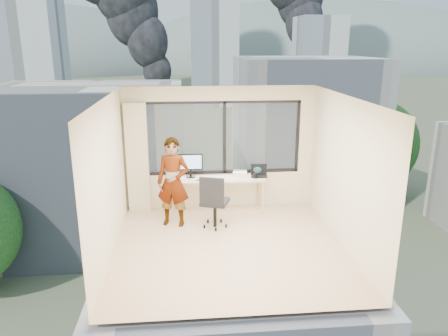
{
  "coord_description": "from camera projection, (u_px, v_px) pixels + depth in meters",
  "views": [
    {
      "loc": [
        -0.71,
        -6.78,
        3.44
      ],
      "look_at": [
        0.0,
        1.0,
        1.15
      ],
      "focal_mm": 34.29,
      "sensor_mm": 36.0,
      "label": 1
    }
  ],
  "objects": [
    {
      "name": "far_tower_d",
      "position": [
        10.0,
        62.0,
        146.45
      ],
      "size": [
        16.0,
        14.0,
        22.0
      ],
      "primitive_type": "cube",
      "color": "silver",
      "rests_on": "exterior_ground"
    },
    {
      "name": "far_tower_b",
      "position": [
        214.0,
        52.0,
        122.61
      ],
      "size": [
        13.0,
        13.0,
        30.0
      ],
      "primitive_type": "cube",
      "color": "silver",
      "rests_on": "exterior_ground"
    },
    {
      "name": "floor",
      "position": [
        229.0,
        247.0,
        7.51
      ],
      "size": [
        4.0,
        4.0,
        0.01
      ],
      "primitive_type": "cube",
      "color": "beige",
      "rests_on": "ground"
    },
    {
      "name": "laptop",
      "position": [
        259.0,
        171.0,
        8.93
      ],
      "size": [
        0.38,
        0.4,
        0.22
      ],
      "primitive_type": null,
      "rotation": [
        0.0,
        0.0,
        -0.11
      ],
      "color": "black",
      "rests_on": "desk"
    },
    {
      "name": "hill_b",
      "position": [
        316.0,
        67.0,
        326.0
      ],
      "size": [
        300.0,
        220.0,
        96.0
      ],
      "primitive_type": "ellipsoid",
      "color": "slate",
      "rests_on": "exterior_ground"
    },
    {
      "name": "chair",
      "position": [
        215.0,
        200.0,
        8.19
      ],
      "size": [
        0.7,
        0.7,
        1.09
      ],
      "primitive_type": null,
      "rotation": [
        0.0,
        0.0,
        -0.33
      ],
      "color": "black",
      "rests_on": "floor"
    },
    {
      "name": "tree_b",
      "position": [
        261.0,
        250.0,
        27.74
      ],
      "size": [
        7.6,
        7.6,
        9.0
      ],
      "primitive_type": null,
      "color": "#184A1C",
      "rests_on": "exterior_ground"
    },
    {
      "name": "ceiling",
      "position": [
        230.0,
        98.0,
        6.78
      ],
      "size": [
        4.0,
        4.0,
        0.01
      ],
      "primitive_type": "cube",
      "color": "white",
      "rests_on": "ground"
    },
    {
      "name": "game_console",
      "position": [
        240.0,
        173.0,
        9.1
      ],
      "size": [
        0.33,
        0.29,
        0.07
      ],
      "primitive_type": "cube",
      "rotation": [
        0.0,
        0.0,
        -0.16
      ],
      "color": "white",
      "rests_on": "desk"
    },
    {
      "name": "near_bldg_a",
      "position": [
        91.0,
        167.0,
        37.36
      ],
      "size": [
        16.0,
        12.0,
        14.0
      ],
      "primitive_type": "cube",
      "color": "#F1E2C9",
      "rests_on": "exterior_ground"
    },
    {
      "name": "person",
      "position": [
        173.0,
        182.0,
        8.21
      ],
      "size": [
        0.72,
        0.56,
        1.74
      ],
      "primitive_type": "imported",
      "rotation": [
        0.0,
        0.0,
        -0.25
      ],
      "color": "#2D2D33",
      "rests_on": "floor"
    },
    {
      "name": "far_tower_a",
      "position": [
        29.0,
        59.0,
        95.23
      ],
      "size": [
        14.0,
        14.0,
        28.0
      ],
      "primitive_type": "cube",
      "color": "silver",
      "rests_on": "exterior_ground"
    },
    {
      "name": "far_tower_c",
      "position": [
        318.0,
        56.0,
        145.52
      ],
      "size": [
        15.0,
        15.0,
        26.0
      ],
      "primitive_type": "cube",
      "color": "silver",
      "rests_on": "exterior_ground"
    },
    {
      "name": "wall_right",
      "position": [
        345.0,
        173.0,
        7.32
      ],
      "size": [
        0.01,
        4.0,
        2.6
      ],
      "primitive_type": "cube",
      "color": "beige",
      "rests_on": "ground"
    },
    {
      "name": "exterior_ground",
      "position": [
        187.0,
        104.0,
        126.12
      ],
      "size": [
        400.0,
        400.0,
        0.04
      ],
      "primitive_type": "cube",
      "color": "#515B3D",
      "rests_on": "ground"
    },
    {
      "name": "curtain",
      "position": [
        137.0,
        158.0,
        8.84
      ],
      "size": [
        0.45,
        0.14,
        2.3
      ],
      "primitive_type": "cube",
      "color": "beige",
      "rests_on": "floor"
    },
    {
      "name": "near_bldg_b",
      "position": [
        303.0,
        133.0,
        46.57
      ],
      "size": [
        14.0,
        13.0,
        16.0
      ],
      "primitive_type": "cube",
      "color": "white",
      "rests_on": "exterior_ground"
    },
    {
      "name": "wall_left",
      "position": [
        108.0,
        179.0,
        6.97
      ],
      "size": [
        0.01,
        4.0,
        2.6
      ],
      "primitive_type": "cube",
      "color": "beige",
      "rests_on": "ground"
    },
    {
      "name": "wall_front",
      "position": [
        246.0,
        225.0,
        5.24
      ],
      "size": [
        4.0,
        0.01,
        2.6
      ],
      "primitive_type": "cube",
      "color": "beige",
      "rests_on": "ground"
    },
    {
      "name": "window_wall",
      "position": [
        222.0,
        138.0,
        9.0
      ],
      "size": [
        3.3,
        0.16,
        1.55
      ],
      "primitive_type": null,
      "color": "black",
      "rests_on": "ground"
    },
    {
      "name": "monitor",
      "position": [
        191.0,
        165.0,
        8.86
      ],
      "size": [
        0.51,
        0.12,
        0.51
      ],
      "primitive_type": null,
      "rotation": [
        0.0,
        0.0,
        -0.02
      ],
      "color": "black",
      "rests_on": "desk"
    },
    {
      "name": "hill_a",
      "position": [
        17.0,
        68.0,
        306.74
      ],
      "size": [
        288.0,
        216.0,
        90.0
      ],
      "primitive_type": "ellipsoid",
      "color": "slate",
      "rests_on": "exterior_ground"
    },
    {
      "name": "cellphone",
      "position": [
        199.0,
        180.0,
        8.71
      ],
      "size": [
        0.12,
        0.06,
        0.01
      ],
      "primitive_type": "cube",
      "rotation": [
        0.0,
        0.0,
        -0.04
      ],
      "color": "black",
      "rests_on": "desk"
    },
    {
      "name": "tree_c",
      "position": [
        380.0,
        153.0,
        50.2
      ],
      "size": [
        8.4,
        8.4,
        10.0
      ],
      "primitive_type": null,
      "color": "#184A1C",
      "rests_on": "exterior_ground"
    },
    {
      "name": "pen_cup",
      "position": [
        255.0,
        176.0,
        8.84
      ],
      "size": [
        0.1,
        0.1,
        0.1
      ],
      "primitive_type": "cylinder",
      "rotation": [
        0.0,
        0.0,
        -0.26
      ],
      "color": "black",
      "rests_on": "desk"
    },
    {
      "name": "desk",
      "position": [
        221.0,
        195.0,
        8.99
      ],
      "size": [
        1.8,
        0.6,
        0.75
      ],
      "primitive_type": "cube",
      "color": "tan",
      "rests_on": "floor"
    },
    {
      "name": "handbag",
      "position": [
        258.0,
        170.0,
        9.08
      ],
      "size": [
        0.27,
        0.19,
        0.19
      ],
      "primitive_type": "ellipsoid",
      "rotation": [
        0.0,
        0.0,
        -0.33
      ],
      "color": "#0C464A",
      "rests_on": "desk"
    }
  ]
}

